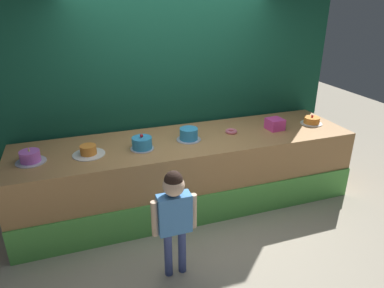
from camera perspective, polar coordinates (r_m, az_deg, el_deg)
ground_plane at (r=4.22m, az=1.68°, el=-12.92°), size 12.00×12.00×0.00m
stage_platform at (r=4.40m, az=-0.64°, el=-4.53°), size 4.09×1.06×0.88m
curtain_backdrop at (r=4.58m, az=-3.24°, el=11.54°), size 4.54×0.08×3.12m
child_figure at (r=3.18m, az=-2.91°, el=-10.71°), size 0.42×0.20×1.10m
pink_box at (r=4.62m, az=13.33°, el=3.18°), size 0.21×0.21×0.14m
donut at (r=4.42m, az=6.41°, el=2.07°), size 0.15×0.15×0.04m
cake_far_left at (r=3.98m, az=-24.84°, el=-1.95°), size 0.30×0.30×0.17m
cake_left at (r=3.94m, az=-16.50°, el=-1.11°), size 0.35×0.35×0.11m
cake_center at (r=3.95m, az=-8.14°, el=0.11°), size 0.26×0.26×0.18m
cake_right at (r=4.16m, az=-0.54°, el=1.57°), size 0.29×0.29×0.15m
cake_far_right at (r=4.96m, az=18.89°, el=3.61°), size 0.29×0.29×0.12m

